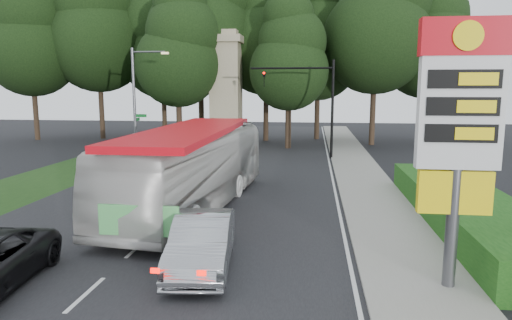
# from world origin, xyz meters

# --- Properties ---
(ground) EXTENTS (120.00, 120.00, 0.00)m
(ground) POSITION_xyz_m (0.00, 0.00, 0.00)
(ground) COLOR black
(ground) RESTS_ON ground
(road_surface) EXTENTS (14.00, 80.00, 0.02)m
(road_surface) POSITION_xyz_m (0.00, 12.00, 0.01)
(road_surface) COLOR black
(road_surface) RESTS_ON ground
(sidewalk_right) EXTENTS (3.00, 80.00, 0.12)m
(sidewalk_right) POSITION_xyz_m (8.50, 12.00, 0.06)
(sidewalk_right) COLOR gray
(sidewalk_right) RESTS_ON ground
(grass_verge_left) EXTENTS (5.00, 50.00, 0.02)m
(grass_verge_left) POSITION_xyz_m (-9.50, 18.00, 0.01)
(grass_verge_left) COLOR #193814
(grass_verge_left) RESTS_ON ground
(hedge) EXTENTS (3.00, 14.00, 1.20)m
(hedge) POSITION_xyz_m (11.50, 8.00, 0.60)
(hedge) COLOR #164612
(hedge) RESTS_ON ground
(gas_station_pylon) EXTENTS (2.10, 0.45, 6.85)m
(gas_station_pylon) POSITION_xyz_m (9.20, 1.99, 4.45)
(gas_station_pylon) COLOR #59595E
(gas_station_pylon) RESTS_ON ground
(traffic_signal_mast) EXTENTS (6.10, 0.35, 7.20)m
(traffic_signal_mast) POSITION_xyz_m (5.68, 24.00, 4.67)
(traffic_signal_mast) COLOR black
(traffic_signal_mast) RESTS_ON ground
(streetlight_signs) EXTENTS (2.75, 0.98, 8.00)m
(streetlight_signs) POSITION_xyz_m (-6.99, 22.01, 4.44)
(streetlight_signs) COLOR #59595E
(streetlight_signs) RESTS_ON ground
(monument) EXTENTS (3.00, 3.00, 10.05)m
(monument) POSITION_xyz_m (-2.00, 30.00, 5.10)
(monument) COLOR tan
(monument) RESTS_ON ground
(tree_far_west) EXTENTS (8.96, 8.96, 17.60)m
(tree_far_west) POSITION_xyz_m (-22.00, 33.00, 10.68)
(tree_far_west) COLOR #2D2116
(tree_far_west) RESTS_ON ground
(tree_west_mid) EXTENTS (9.80, 9.80, 19.25)m
(tree_west_mid) POSITION_xyz_m (-16.00, 35.00, 11.69)
(tree_west_mid) COLOR #2D2116
(tree_west_mid) RESTS_ON ground
(tree_west_near) EXTENTS (8.40, 8.40, 16.50)m
(tree_west_near) POSITION_xyz_m (-10.00, 37.00, 10.02)
(tree_west_near) COLOR #2D2116
(tree_west_near) RESTS_ON ground
(tree_center_left) EXTENTS (10.08, 10.08, 19.80)m
(tree_center_left) POSITION_xyz_m (-5.00, 33.00, 12.02)
(tree_center_left) COLOR #2D2116
(tree_center_left) RESTS_ON ground
(tree_center_right) EXTENTS (9.24, 9.24, 18.15)m
(tree_center_right) POSITION_xyz_m (1.00, 35.00, 11.02)
(tree_center_right) COLOR #2D2116
(tree_center_right) RESTS_ON ground
(tree_east_near) EXTENTS (8.12, 8.12, 15.95)m
(tree_east_near) POSITION_xyz_m (6.00, 37.00, 9.68)
(tree_east_near) COLOR #2D2116
(tree_east_near) RESTS_ON ground
(tree_east_mid) EXTENTS (9.52, 9.52, 18.70)m
(tree_east_mid) POSITION_xyz_m (11.00, 33.00, 11.35)
(tree_east_mid) COLOR #2D2116
(tree_east_mid) RESTS_ON ground
(tree_far_east) EXTENTS (8.68, 8.68, 17.05)m
(tree_far_east) POSITION_xyz_m (16.00, 35.00, 10.35)
(tree_far_east) COLOR #2D2116
(tree_far_east) RESTS_ON ground
(tree_monument_left) EXTENTS (7.28, 7.28, 14.30)m
(tree_monument_left) POSITION_xyz_m (-6.00, 29.00, 8.68)
(tree_monument_left) COLOR #2D2116
(tree_monument_left) RESTS_ON ground
(tree_monument_right) EXTENTS (6.72, 6.72, 13.20)m
(tree_monument_right) POSITION_xyz_m (3.50, 29.50, 8.01)
(tree_monument_right) COLOR #2D2116
(tree_monument_right) RESTS_ON ground
(transit_bus) EXTENTS (4.36, 12.84, 3.50)m
(transit_bus) POSITION_xyz_m (0.50, 9.08, 1.75)
(transit_bus) COLOR silver
(transit_bus) RESTS_ON ground
(sedan_silver) EXTENTS (2.16, 4.83, 1.54)m
(sedan_silver) POSITION_xyz_m (2.50, 2.66, 0.77)
(sedan_silver) COLOR #9D9FA4
(sedan_silver) RESTS_ON ground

